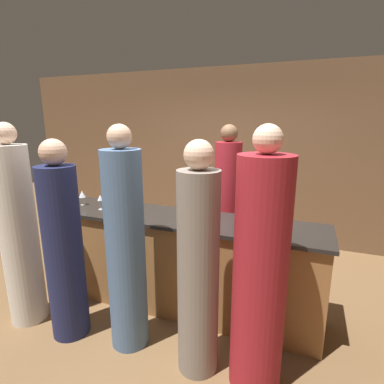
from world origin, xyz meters
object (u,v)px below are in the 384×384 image
(guest_4, at_px, (19,234))
(wine_bottle_0, at_px, (189,208))
(bartender, at_px, (227,211))
(guest_1, at_px, (198,269))
(guest_3, at_px, (126,249))
(guest_0, at_px, (260,274))
(guest_2, at_px, (64,248))

(guest_4, relative_size, wine_bottle_0, 7.01)
(bartender, xyz_separation_m, guest_1, (0.15, -1.41, -0.04))
(guest_1, xyz_separation_m, wine_bottle_0, (-0.37, 0.74, 0.24))
(guest_1, distance_m, wine_bottle_0, 0.87)
(guest_3, bearing_deg, guest_1, -3.41)
(guest_0, bearing_deg, guest_1, -176.81)
(guest_2, bearing_deg, guest_1, 2.52)
(guest_2, relative_size, guest_3, 0.94)
(wine_bottle_0, bearing_deg, guest_1, -63.34)
(guest_1, relative_size, guest_4, 0.94)
(guest_0, relative_size, guest_3, 1.00)
(guest_3, distance_m, wine_bottle_0, 0.79)
(guest_3, height_order, guest_4, guest_4)
(bartender, distance_m, guest_1, 1.42)
(guest_1, height_order, guest_3, guest_3)
(bartender, height_order, wine_bottle_0, bartender)
(guest_3, bearing_deg, guest_4, -175.43)
(guest_0, relative_size, wine_bottle_0, 7.00)
(guest_2, distance_m, guest_4, 0.55)
(guest_1, height_order, guest_4, guest_4)
(guest_0, bearing_deg, guest_4, -178.07)
(guest_2, bearing_deg, guest_4, 179.50)
(guest_0, distance_m, guest_2, 1.72)
(wine_bottle_0, bearing_deg, guest_2, -138.05)
(guest_1, bearing_deg, guest_2, -177.48)
(bartender, relative_size, guest_3, 0.99)
(bartender, xyz_separation_m, guest_0, (0.61, -1.39, -0.00))
(guest_3, xyz_separation_m, guest_4, (-1.14, -0.09, 0.00))
(guest_2, bearing_deg, bartender, 52.96)
(guest_0, height_order, wine_bottle_0, guest_0)
(guest_0, distance_m, guest_3, 1.13)
(guest_3, xyz_separation_m, wine_bottle_0, (0.30, 0.70, 0.20))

